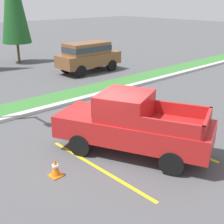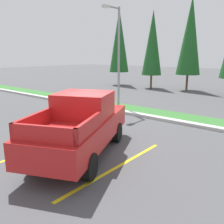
% 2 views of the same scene
% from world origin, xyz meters
% --- Properties ---
extents(ground_plane, '(120.00, 120.00, 0.00)m').
position_xyz_m(ground_plane, '(0.00, 0.00, 0.00)').
color(ground_plane, '#4C4C4F').
extents(parking_line_near, '(0.12, 4.80, 0.01)m').
position_xyz_m(parking_line_near, '(-1.18, -0.81, 0.00)').
color(parking_line_near, yellow).
rests_on(parking_line_near, ground).
extents(parking_line_far, '(0.12, 4.80, 0.01)m').
position_xyz_m(parking_line_far, '(1.92, -0.81, 0.00)').
color(parking_line_far, yellow).
rests_on(parking_line_far, ground).
extents(curb_strip, '(56.00, 0.40, 0.15)m').
position_xyz_m(curb_strip, '(0.00, 5.00, 0.07)').
color(curb_strip, '#B2B2AD').
rests_on(curb_strip, ground).
extents(grass_median, '(56.00, 1.80, 0.06)m').
position_xyz_m(grass_median, '(0.00, 6.10, 0.03)').
color(grass_median, '#387533').
rests_on(grass_median, ground).
extents(pickup_truck_main, '(3.87, 5.53, 2.10)m').
position_xyz_m(pickup_truck_main, '(0.35, -0.76, 1.04)').
color(pickup_truck_main, black).
rests_on(pickup_truck_main, ground).
extents(street_light, '(0.24, 1.49, 6.11)m').
position_xyz_m(street_light, '(-3.25, 5.73, 3.59)').
color(street_light, gray).
rests_on(street_light, ground).
extents(cypress_tree_leftmost, '(2.16, 2.16, 8.32)m').
position_xyz_m(cypress_tree_leftmost, '(-10.93, 15.85, 4.90)').
color(cypress_tree_leftmost, brown).
rests_on(cypress_tree_leftmost, ground).
extents(cypress_tree_left_inner, '(1.99, 1.99, 7.65)m').
position_xyz_m(cypress_tree_left_inner, '(-6.60, 15.68, 4.50)').
color(cypress_tree_left_inner, brown).
rests_on(cypress_tree_left_inner, ground).
extents(cypress_tree_center, '(2.22, 2.22, 8.55)m').
position_xyz_m(cypress_tree_center, '(-3.06, 16.36, 5.04)').
color(cypress_tree_center, brown).
rests_on(cypress_tree_center, ground).
extents(traffic_cone, '(0.36, 0.36, 0.60)m').
position_xyz_m(traffic_cone, '(-2.41, -0.31, 0.29)').
color(traffic_cone, orange).
rests_on(traffic_cone, ground).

